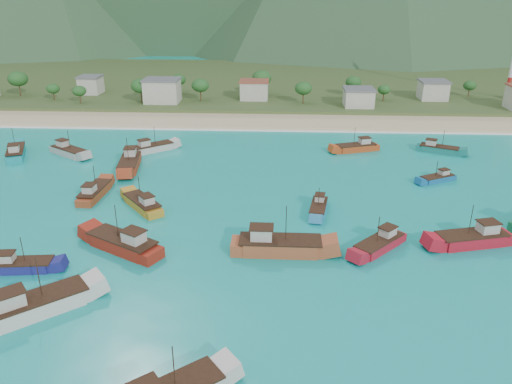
{
  "coord_description": "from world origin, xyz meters",
  "views": [
    {
      "loc": [
        2.99,
        -64.08,
        37.33
      ],
      "look_at": [
        -1.31,
        18.0,
        3.0
      ],
      "focal_mm": 35.0,
      "sensor_mm": 36.0,
      "label": 1
    }
  ],
  "objects_px": {
    "boat_17": "(319,208)",
    "boat_26": "(152,148)",
    "boat_22": "(21,266)",
    "boat_27": "(16,153)",
    "boat_1": "(35,306)",
    "boat_10": "(69,152)",
    "boat_14": "(130,164)",
    "boat_6": "(278,246)",
    "boat_3": "(473,239)",
    "boat_2": "(380,245)",
    "boat_9": "(357,148)",
    "boat_0": "(437,179)",
    "boat_18": "(143,205)",
    "boat_13": "(124,244)",
    "boat_4": "(95,193)",
    "boat_16": "(438,150)"
  },
  "relations": [
    {
      "from": "boat_17",
      "to": "boat_26",
      "type": "relative_size",
      "value": 0.86
    },
    {
      "from": "boat_22",
      "to": "boat_27",
      "type": "xyz_separation_m",
      "value": [
        -25.57,
        49.05,
        0.25
      ]
    },
    {
      "from": "boat_1",
      "to": "boat_10",
      "type": "bearing_deg",
      "value": 159.03
    },
    {
      "from": "boat_1",
      "to": "boat_14",
      "type": "xyz_separation_m",
      "value": [
        -3.49,
        52.44,
        -0.06
      ]
    },
    {
      "from": "boat_27",
      "to": "boat_6",
      "type": "bearing_deg",
      "value": -57.54
    },
    {
      "from": "boat_22",
      "to": "boat_10",
      "type": "bearing_deg",
      "value": -171.05
    },
    {
      "from": "boat_3",
      "to": "boat_27",
      "type": "height_order",
      "value": "boat_3"
    },
    {
      "from": "boat_2",
      "to": "boat_22",
      "type": "height_order",
      "value": "boat_2"
    },
    {
      "from": "boat_14",
      "to": "boat_10",
      "type": "bearing_deg",
      "value": -34.08
    },
    {
      "from": "boat_9",
      "to": "boat_6",
      "type": "bearing_deg",
      "value": 141.08
    },
    {
      "from": "boat_9",
      "to": "boat_26",
      "type": "distance_m",
      "value": 49.4
    },
    {
      "from": "boat_22",
      "to": "boat_2",
      "type": "bearing_deg",
      "value": 93.55
    },
    {
      "from": "boat_0",
      "to": "boat_18",
      "type": "xyz_separation_m",
      "value": [
        -56.78,
        -16.49,
        0.28
      ]
    },
    {
      "from": "boat_3",
      "to": "boat_14",
      "type": "distance_m",
      "value": 70.58
    },
    {
      "from": "boat_9",
      "to": "boat_13",
      "type": "distance_m",
      "value": 66.02
    },
    {
      "from": "boat_2",
      "to": "boat_3",
      "type": "xyz_separation_m",
      "value": [
        14.59,
        2.07,
        0.21
      ]
    },
    {
      "from": "boat_3",
      "to": "boat_0",
      "type": "bearing_deg",
      "value": -19.15
    },
    {
      "from": "boat_1",
      "to": "boat_6",
      "type": "bearing_deg",
      "value": 79.58
    },
    {
      "from": "boat_1",
      "to": "boat_14",
      "type": "bearing_deg",
      "value": 144.12
    },
    {
      "from": "boat_9",
      "to": "boat_2",
      "type": "bearing_deg",
      "value": 157.51
    },
    {
      "from": "boat_0",
      "to": "boat_3",
      "type": "height_order",
      "value": "boat_3"
    },
    {
      "from": "boat_3",
      "to": "boat_9",
      "type": "distance_m",
      "value": 47.99
    },
    {
      "from": "boat_22",
      "to": "boat_4",
      "type": "bearing_deg",
      "value": 171.28
    },
    {
      "from": "boat_0",
      "to": "boat_3",
      "type": "bearing_deg",
      "value": 147.51
    },
    {
      "from": "boat_3",
      "to": "boat_26",
      "type": "height_order",
      "value": "boat_3"
    },
    {
      "from": "boat_1",
      "to": "boat_10",
      "type": "distance_m",
      "value": 63.89
    },
    {
      "from": "boat_17",
      "to": "boat_3",
      "type": "bearing_deg",
      "value": 163.43
    },
    {
      "from": "boat_17",
      "to": "boat_13",
      "type": "bearing_deg",
      "value": 36.78
    },
    {
      "from": "boat_16",
      "to": "boat_2",
      "type": "bearing_deg",
      "value": -0.56
    },
    {
      "from": "boat_18",
      "to": "boat_22",
      "type": "bearing_deg",
      "value": -158.23
    },
    {
      "from": "boat_1",
      "to": "boat_2",
      "type": "height_order",
      "value": "boat_1"
    },
    {
      "from": "boat_17",
      "to": "boat_26",
      "type": "bearing_deg",
      "value": -31.18
    },
    {
      "from": "boat_10",
      "to": "boat_0",
      "type": "bearing_deg",
      "value": 115.55
    },
    {
      "from": "boat_4",
      "to": "boat_3",
      "type": "bearing_deg",
      "value": -10.67
    },
    {
      "from": "boat_17",
      "to": "boat_22",
      "type": "xyz_separation_m",
      "value": [
        -43.2,
        -22.15,
        0.09
      ]
    },
    {
      "from": "boat_10",
      "to": "boat_22",
      "type": "height_order",
      "value": "boat_10"
    },
    {
      "from": "boat_4",
      "to": "boat_0",
      "type": "bearing_deg",
      "value": 12.58
    },
    {
      "from": "boat_1",
      "to": "boat_3",
      "type": "xyz_separation_m",
      "value": [
        59.5,
        20.6,
        -0.12
      ]
    },
    {
      "from": "boat_18",
      "to": "boat_27",
      "type": "xyz_separation_m",
      "value": [
        -37.29,
        27.39,
        0.13
      ]
    },
    {
      "from": "boat_9",
      "to": "boat_10",
      "type": "xyz_separation_m",
      "value": [
        -68.44,
        -6.67,
        0.04
      ]
    },
    {
      "from": "boat_1",
      "to": "boat_27",
      "type": "relative_size",
      "value": 1.04
    },
    {
      "from": "boat_6",
      "to": "boat_14",
      "type": "bearing_deg",
      "value": -137.3
    },
    {
      "from": "boat_10",
      "to": "boat_18",
      "type": "xyz_separation_m",
      "value": [
        25.52,
        -29.21,
        -0.04
      ]
    },
    {
      "from": "boat_3",
      "to": "boat_14",
      "type": "xyz_separation_m",
      "value": [
        -62.99,
        31.83,
        0.06
      ]
    },
    {
      "from": "boat_14",
      "to": "boat_16",
      "type": "xyz_separation_m",
      "value": [
        70.83,
        14.68,
        -0.3
      ]
    },
    {
      "from": "boat_2",
      "to": "boat_13",
      "type": "bearing_deg",
      "value": 47.62
    },
    {
      "from": "boat_26",
      "to": "boat_3",
      "type": "bearing_deg",
      "value": 15.8
    },
    {
      "from": "boat_2",
      "to": "boat_3",
      "type": "height_order",
      "value": "boat_3"
    },
    {
      "from": "boat_13",
      "to": "boat_16",
      "type": "xyz_separation_m",
      "value": [
        61.19,
        51.06,
        -0.33
      ]
    },
    {
      "from": "boat_14",
      "to": "boat_27",
      "type": "distance_m",
      "value": 29.46
    }
  ]
}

